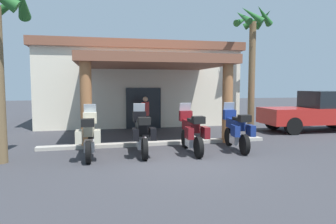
{
  "coord_description": "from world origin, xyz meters",
  "views": [
    {
      "loc": [
        -2.47,
        -8.38,
        2.23
      ],
      "look_at": [
        0.28,
        2.97,
        1.2
      ],
      "focal_mm": 32.53,
      "sensor_mm": 36.0,
      "label": 1
    }
  ],
  "objects": [
    {
      "name": "motorcycle_maroon",
      "position": [
        0.63,
        1.08,
        0.7
      ],
      "size": [
        0.71,
        2.21,
        1.61
      ],
      "rotation": [
        0.0,
        0.0,
        1.54
      ],
      "color": "black",
      "rests_on": "ground_plane"
    },
    {
      "name": "motorcycle_black",
      "position": [
        -1.01,
        1.2,
        0.7
      ],
      "size": [
        0.72,
        2.21,
        1.61
      ],
      "rotation": [
        0.0,
        0.0,
        1.52
      ],
      "color": "black",
      "rests_on": "ground_plane"
    },
    {
      "name": "motel_building",
      "position": [
        0.06,
        10.03,
        2.33
      ],
      "size": [
        11.34,
        11.49,
        4.56
      ],
      "rotation": [
        0.0,
        0.0,
        -0.02
      ],
      "color": "silver",
      "rests_on": "ground_plane"
    },
    {
      "name": "palm_tree_near_portico",
      "position": [
        5.52,
        6.05,
        4.52
      ],
      "size": [
        2.01,
        2.05,
        6.22
      ],
      "color": "brown",
      "rests_on": "ground_plane"
    },
    {
      "name": "curb_strip",
      "position": [
        -0.19,
        2.66,
        0.06
      ],
      "size": [
        8.56,
        0.36,
        0.12
      ],
      "primitive_type": "cube",
      "color": "#ADA89E",
      "rests_on": "ground_plane"
    },
    {
      "name": "pedestrian",
      "position": [
        -0.21,
        5.32,
        0.99
      ],
      "size": [
        0.4,
        0.4,
        1.71
      ],
      "rotation": [
        0.0,
        0.0,
        5.5
      ],
      "color": "black",
      "rests_on": "ground_plane"
    },
    {
      "name": "motorcycle_blue",
      "position": [
        2.27,
        1.13,
        0.7
      ],
      "size": [
        0.76,
        2.21,
        1.61
      ],
      "rotation": [
        0.0,
        0.0,
        1.46
      ],
      "color": "black",
      "rests_on": "ground_plane"
    },
    {
      "name": "pickup_truck_red",
      "position": [
        8.07,
        4.24,
        0.94
      ],
      "size": [
        5.28,
        2.13,
        1.95
      ],
      "rotation": [
        0.0,
        0.0,
        -0.04
      ],
      "color": "black",
      "rests_on": "ground_plane"
    },
    {
      "name": "motorcycle_cream",
      "position": [
        -2.64,
        1.18,
        0.7
      ],
      "size": [
        0.71,
        2.21,
        1.61
      ],
      "rotation": [
        0.0,
        0.0,
        1.54
      ],
      "color": "black",
      "rests_on": "ground_plane"
    },
    {
      "name": "ground_plane",
      "position": [
        0.0,
        0.0,
        0.0
      ],
      "size": [
        80.0,
        80.0,
        0.0
      ],
      "primitive_type": "plane",
      "color": "#38383D"
    }
  ]
}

